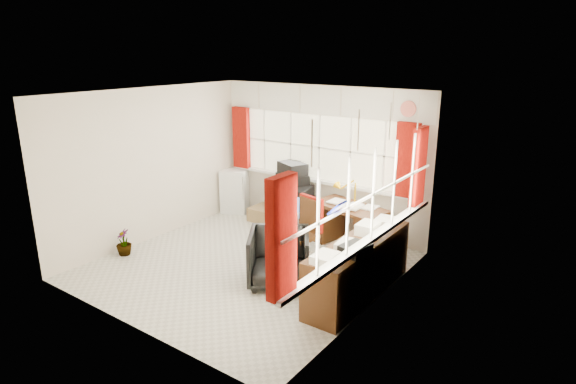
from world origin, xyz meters
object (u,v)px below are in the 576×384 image
at_px(desk_lamp, 355,189).
at_px(tv_bench, 285,218).
at_px(credenza, 359,266).
at_px(crt_tv, 293,202).
at_px(office_chair, 279,258).
at_px(desk, 349,224).
at_px(radiator, 297,236).
at_px(task_chair, 306,231).
at_px(mini_fridge, 236,190).

xyz_separation_m(desk_lamp, tv_bench, (-1.56, 0.32, -0.89)).
distance_m(credenza, crt_tv, 2.45).
relative_size(office_chair, credenza, 0.41).
bearing_deg(desk, desk_lamp, -33.78).
relative_size(credenza, tv_bench, 1.43).
relative_size(office_chair, tv_bench, 0.59).
height_order(office_chair, credenza, credenza).
xyz_separation_m(office_chair, radiator, (-0.41, 1.01, -0.12)).
bearing_deg(crt_tv, desk, -4.80).
xyz_separation_m(radiator, crt_tv, (-0.59, 0.73, 0.26)).
bearing_deg(desk, office_chair, -95.57).
xyz_separation_m(desk_lamp, task_chair, (-0.29, -0.90, -0.46)).
bearing_deg(mini_fridge, office_chair, -37.87).
distance_m(office_chair, tv_bench, 2.27).
distance_m(desk, credenza, 1.55).
bearing_deg(mini_fridge, crt_tv, -7.92).
distance_m(task_chair, mini_fridge, 2.84).
bearing_deg(task_chair, credenza, -16.38).
distance_m(radiator, tv_bench, 1.22).
bearing_deg(credenza, task_chair, 163.62).
relative_size(desk, crt_tv, 1.90).
bearing_deg(mini_fridge, desk, -6.57).
height_order(task_chair, crt_tv, task_chair).
height_order(task_chair, tv_bench, task_chair).
xyz_separation_m(desk_lamp, office_chair, (-0.30, -1.55, -0.65)).
xyz_separation_m(desk_lamp, crt_tv, (-1.29, 0.19, -0.50)).
bearing_deg(mini_fridge, desk_lamp, -8.09).
xyz_separation_m(tv_bench, mini_fridge, (-1.25, 0.08, 0.29)).
bearing_deg(mini_fridge, tv_bench, -3.66).
bearing_deg(credenza, desk, 123.52).
relative_size(task_chair, office_chair, 1.29).
height_order(credenza, tv_bench, credenza).
xyz_separation_m(office_chair, crt_tv, (-1.00, 1.74, 0.15)).
relative_size(office_chair, radiator, 1.30).
xyz_separation_m(crt_tv, mini_fridge, (-1.51, 0.21, -0.10)).
bearing_deg(office_chair, credenza, -14.65).
bearing_deg(desk, mini_fridge, 173.43).
bearing_deg(tv_bench, office_chair, -56.03).
xyz_separation_m(desk_lamp, credenza, (0.72, -1.20, -0.63)).
distance_m(credenza, mini_fridge, 3.87).
relative_size(radiator, crt_tv, 0.91).
xyz_separation_m(radiator, credenza, (1.42, -0.66, 0.14)).
bearing_deg(task_chair, desk, 80.99).
bearing_deg(tv_bench, radiator, -45.15).
bearing_deg(radiator, tv_bench, 134.85).
relative_size(credenza, crt_tv, 2.88).
relative_size(desk_lamp, tv_bench, 0.33).
xyz_separation_m(desk_lamp, mini_fridge, (-2.81, 0.40, -0.60)).
bearing_deg(tv_bench, credenza, -33.70).
bearing_deg(task_chair, crt_tv, 132.51).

